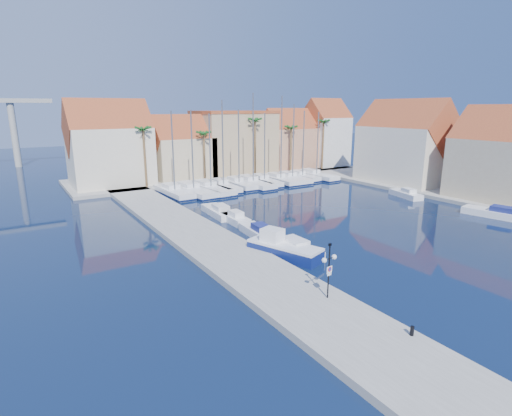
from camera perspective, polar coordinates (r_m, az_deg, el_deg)
The scene contains 36 objects.
ground at distance 33.20m, azimuth 18.20°, elevation -8.80°, with size 260.00×260.00×0.00m, color black.
quay_west at distance 37.98m, azimuth -6.89°, elevation -4.84°, with size 6.00×77.00×0.50m, color gray.
shore_north at distance 76.27m, azimuth -5.09°, elevation 4.81°, with size 54.00×16.00×0.50m, color gray.
shore_east at distance 66.77m, azimuth 26.15°, elevation 2.07°, with size 12.00×60.00×0.50m, color gray.
lamp_post at distance 26.07m, azimuth 10.41°, elevation -7.65°, with size 1.27×0.44×3.75m.
bollard at distance 24.19m, azimuth 21.39°, elevation -16.03°, with size 0.22×0.22×0.54m, color black.
fishing_boat at distance 34.68m, azimuth 3.84°, elevation -5.74°, with size 4.29×6.95×2.31m.
motorboat_west_0 at distance 35.87m, azimuth 4.92°, elevation -5.51°, with size 2.33×7.03×1.40m.
motorboat_west_1 at distance 39.93m, azimuth 0.35°, elevation -3.39°, with size 2.39×5.81×1.40m.
motorboat_west_2 at distance 44.95m, azimuth -3.12°, elevation -1.40°, with size 1.81×5.19×1.40m.
motorboat_west_3 at distance 47.95m, azimuth -5.32°, elevation -0.45°, with size 2.55×6.66×1.40m.
motorboat_east_0 at distance 54.81m, azimuth 31.15°, elevation -0.62°, with size 3.54×7.35×1.40m.
motorboat_east_1 at distance 61.26m, azimuth 20.65°, elevation 1.90°, with size 3.03×5.77×1.40m.
sailboat_0 at distance 59.84m, azimuth -11.71°, elevation 2.31°, with size 3.03×10.09×12.15m.
sailboat_1 at distance 60.55m, azimuth -9.18°, elevation 2.55°, with size 4.00×11.81×12.28m.
sailboat_2 at distance 61.67m, azimuth -6.74°, elevation 2.84°, with size 3.84×11.61×11.73m.
sailboat_3 at distance 62.89m, azimuth -4.87°, elevation 3.16°, with size 2.80×9.51×13.69m.
sailboat_4 at distance 64.64m, azimuth -2.65°, elevation 3.48°, with size 2.39×8.95×12.29m.
sailboat_5 at distance 65.83m, azimuth -0.70°, elevation 3.69°, with size 3.09×11.11×14.77m.
sailboat_6 at distance 67.21m, azimuth 0.99°, elevation 3.89°, with size 3.08×9.59×11.72m.
sailboat_7 at distance 68.68m, azimuth 3.30°, elevation 4.12°, with size 2.76×9.62×14.42m.
sailboat_8 at distance 70.21m, azimuth 4.97°, elevation 4.29°, with size 2.85×9.73×13.11m.
sailboat_9 at distance 71.94m, azimuth 6.40°, elevation 4.51°, with size 2.79×8.36×12.05m.
sailboat_10 at distance 73.68m, azimuth 8.31°, elevation 4.64°, with size 3.25×10.45×11.82m.
building_0 at distance 67.87m, azimuth -20.17°, elevation 8.20°, with size 12.30×9.00×13.50m.
building_1 at distance 71.45m, azimuth -10.58°, elevation 8.08°, with size 10.30×8.00×11.00m.
building_2 at distance 76.94m, azimuth -3.17°, elevation 9.43°, with size 14.20×10.20×11.50m.
building_3 at distance 82.61m, azimuth 4.58°, elevation 9.46°, with size 10.30×8.00×12.00m.
building_4 at distance 87.43m, azimuth 9.81°, elevation 10.28°, with size 8.30×8.00×14.00m.
building_5 at distance 62.63m, azimuth 32.13°, elevation 5.96°, with size 9.00×12.30×12.50m.
building_6 at distance 70.99m, azimuth 20.54°, elevation 8.39°, with size 9.00×14.30×13.50m.
palm_0 at distance 63.83m, azimuth -15.83°, elevation 10.51°, with size 2.60×2.60×10.15m.
palm_1 at distance 67.41m, azimuth -7.49°, elevation 10.27°, with size 2.60×2.60×9.15m.
palm_2 at distance 72.05m, azimuth -0.14°, elevation 12.13°, with size 2.60×2.60×11.15m.
palm_3 at distance 76.64m, azimuth 5.05°, elevation 11.14°, with size 2.60×2.60×9.65m.
palm_4 at distance 81.66m, azimuth 9.65°, elevation 11.85°, with size 2.60×2.60×10.65m.
Camera 1 is at (-24.06, -19.13, 12.53)m, focal length 28.00 mm.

